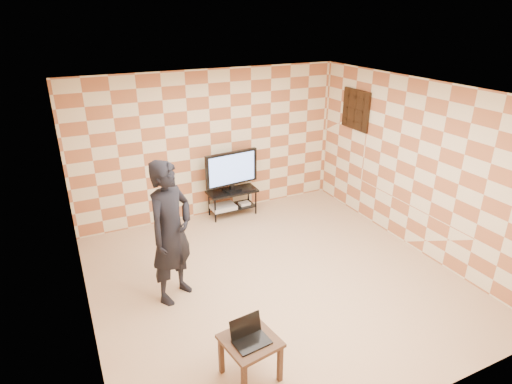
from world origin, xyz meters
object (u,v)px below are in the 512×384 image
Objects in this scene: tv at (232,170)px; person at (171,232)px; tv_stand at (232,197)px; side_table at (250,346)px.

tv is 2.59m from person.
tv_stand is 0.55m from tv.
person is at bearing -130.20° from tv_stand.
tv_stand is 0.90× the size of tv.
person is at bearing 100.51° from side_table.
side_table is at bearing -113.51° from person.
tv_stand is 2.67m from person.
tv_stand is at bearing 83.95° from tv.
person is (-0.32, 1.73, 0.57)m from side_table.
side_table is 1.84m from person.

